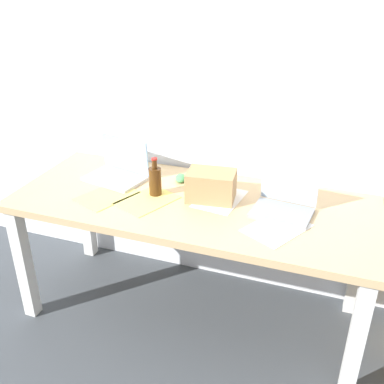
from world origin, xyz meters
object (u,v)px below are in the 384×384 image
(laptop_right, at_px, (284,204))
(beer_bottle, at_px, (155,181))
(laptop_left, at_px, (118,170))
(computer_mouse, at_px, (181,178))
(cardboard_box, at_px, (211,186))
(desk, at_px, (192,216))

(laptop_right, bearing_deg, beer_bottle, -175.96)
(laptop_left, distance_m, computer_mouse, 0.36)
(beer_bottle, distance_m, cardboard_box, 0.30)
(laptop_right, height_order, cardboard_box, laptop_right)
(laptop_left, height_order, laptop_right, laptop_left)
(laptop_right, height_order, beer_bottle, beer_bottle)
(beer_bottle, relative_size, computer_mouse, 2.09)
(desk, relative_size, laptop_left, 5.20)
(laptop_left, relative_size, computer_mouse, 3.61)
(computer_mouse, bearing_deg, laptop_right, -33.07)
(laptop_right, height_order, computer_mouse, laptop_right)
(laptop_left, height_order, beer_bottle, laptop_left)
(laptop_left, xyz_separation_m, beer_bottle, (0.28, -0.12, 0.03))
(computer_mouse, bearing_deg, beer_bottle, -126.03)
(laptop_left, relative_size, cardboard_box, 1.48)
(laptop_right, relative_size, beer_bottle, 1.46)
(desk, relative_size, beer_bottle, 8.97)
(desk, height_order, cardboard_box, cardboard_box)
(laptop_right, relative_size, computer_mouse, 3.06)
(desk, xyz_separation_m, computer_mouse, (-0.14, 0.20, 0.11))
(computer_mouse, bearing_deg, cardboard_box, -52.56)
(laptop_left, distance_m, laptop_right, 0.96)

